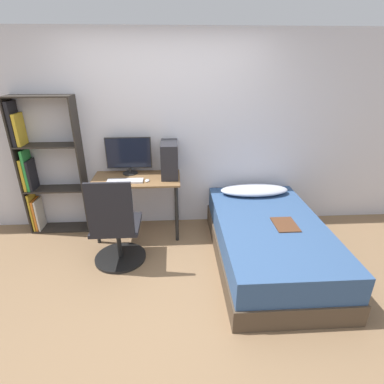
# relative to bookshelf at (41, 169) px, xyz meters

# --- Properties ---
(ground_plane) EXTENTS (14.00, 14.00, 0.00)m
(ground_plane) POSITION_rel_bookshelf_xyz_m (1.62, -1.38, -0.87)
(ground_plane) COLOR #846647
(wall_back) EXTENTS (8.00, 0.05, 2.50)m
(wall_back) POSITION_rel_bookshelf_xyz_m (1.62, 0.16, 0.38)
(wall_back) COLOR silver
(wall_back) RESTS_ON ground_plane
(desk) EXTENTS (1.10, 0.58, 0.78)m
(desk) POSITION_rel_bookshelf_xyz_m (1.21, -0.16, -0.21)
(desk) COLOR brown
(desk) RESTS_ON ground_plane
(bookshelf) EXTENTS (0.77, 0.26, 1.77)m
(bookshelf) POSITION_rel_bookshelf_xyz_m (0.00, 0.00, 0.00)
(bookshelf) COLOR #2D2823
(bookshelf) RESTS_ON ground_plane
(office_chair) EXTENTS (0.59, 0.59, 1.06)m
(office_chair) POSITION_rel_bookshelf_xyz_m (1.04, -0.82, -0.47)
(office_chair) COLOR black
(office_chair) RESTS_ON ground_plane
(bed) EXTENTS (1.17, 2.01, 0.51)m
(bed) POSITION_rel_bookshelf_xyz_m (2.74, -0.88, -0.62)
(bed) COLOR #4C3D2D
(bed) RESTS_ON ground_plane
(pillow) EXTENTS (0.89, 0.36, 0.11)m
(pillow) POSITION_rel_bookshelf_xyz_m (2.74, -0.13, -0.30)
(pillow) COLOR #B2B7C6
(pillow) RESTS_ON bed
(magazine) EXTENTS (0.24, 0.32, 0.01)m
(magazine) POSITION_rel_bookshelf_xyz_m (2.88, -0.96, -0.35)
(magazine) COLOR #56331E
(magazine) RESTS_ON bed
(monitor) EXTENTS (0.58, 0.19, 0.48)m
(monitor) POSITION_rel_bookshelf_xyz_m (1.12, 0.02, 0.17)
(monitor) COLOR black
(monitor) RESTS_ON desk
(keyboard) EXTENTS (0.44, 0.15, 0.02)m
(keyboard) POSITION_rel_bookshelf_xyz_m (1.09, -0.27, -0.08)
(keyboard) COLOR silver
(keyboard) RESTS_ON desk
(pc_tower) EXTENTS (0.21, 0.42, 0.44)m
(pc_tower) POSITION_rel_bookshelf_xyz_m (1.64, -0.10, 0.13)
(pc_tower) COLOR #232328
(pc_tower) RESTS_ON desk
(mouse) EXTENTS (0.06, 0.09, 0.02)m
(mouse) POSITION_rel_bookshelf_xyz_m (1.36, -0.27, -0.08)
(mouse) COLOR silver
(mouse) RESTS_ON desk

